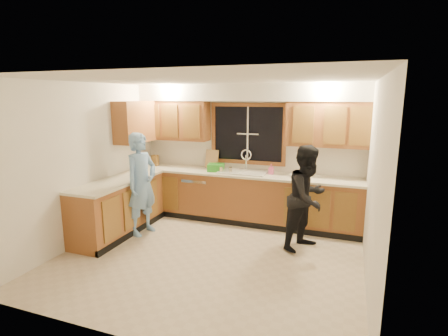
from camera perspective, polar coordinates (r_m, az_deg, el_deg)
The scene contains 26 objects.
floor at distance 5.24m, azimuth -2.31°, elevation -14.24°, with size 4.20×4.20×0.00m, color beige.
ceiling at distance 4.72m, azimuth -2.56°, elevation 14.24°, with size 4.20×4.20×0.00m, color white.
wall_back at distance 6.59m, azimuth 3.89°, elevation 2.56°, with size 4.20×4.20×0.00m, color white.
wall_left at distance 5.94m, azimuth -21.50°, elevation 0.78°, with size 3.80×3.80×0.00m, color white.
wall_right at distance 4.48m, azimuth 23.25°, elevation -2.66°, with size 3.80×3.80×0.00m, color white.
base_cabinets_back at distance 6.49m, azimuth 3.05°, elevation -4.91°, with size 4.20×0.60×0.88m, color #96572B.
base_cabinets_left at distance 6.21m, azimuth -16.72°, elevation -6.17°, with size 0.60×1.90×0.88m, color #96572B.
countertop_back at distance 6.36m, azimuth 3.05°, elevation -0.97°, with size 4.20×0.63×0.04m, color beige.
countertop_left at distance 6.08m, azimuth -16.86°, elevation -2.05°, with size 0.63×1.90×0.04m, color beige.
upper_cabinets_left at distance 6.91m, azimuth -7.96°, elevation 7.69°, with size 1.35×0.33×0.75m, color #96572B.
upper_cabinets_right at distance 6.12m, azimuth 16.53°, elevation 6.84°, with size 1.35×0.33×0.75m, color #96572B.
upper_cabinets_return at distance 6.65m, azimuth -14.39°, elevation 7.29°, with size 0.33×0.90×0.75m, color #96572B.
soffit at distance 6.34m, azimuth 3.58°, elevation 12.19°, with size 4.20×0.35×0.30m, color silver.
window_frame at distance 6.54m, azimuth 3.91°, elevation 5.58°, with size 1.44×0.03×1.14m.
sink at distance 6.39m, azimuth 3.10°, elevation -1.25°, with size 0.86×0.52×0.57m.
dishwasher at distance 6.77m, azimuth -3.89°, elevation -4.48°, with size 0.60×0.56×0.82m, color white.
stove at distance 5.78m, azimuth -20.11°, elevation -7.60°, with size 0.58×0.75×0.90m, color white.
man at distance 5.96m, azimuth -13.30°, elevation -2.56°, with size 0.62×0.41×1.71m, color #78A8E4.
woman at distance 5.38m, azimuth 13.47°, elevation -4.76°, with size 0.77×0.60×1.59m, color black.
knife_block at distance 7.13m, azimuth -11.19°, elevation 1.23°, with size 0.12×0.10×0.21m, color olive.
cutting_board at distance 6.77m, azimuth -1.98°, elevation 1.50°, with size 0.27×0.02×0.35m, color tan.
dish_crate at distance 6.49m, azimuth -1.34°, elevation 0.08°, with size 0.29×0.27×0.13m, color #2D9025.
soap_bottle at distance 6.28m, azimuth 7.72°, elevation -0.18°, with size 0.08×0.08×0.18m, color #E75894.
bowl at distance 6.08m, azimuth 11.90°, elevation -1.31°, with size 0.24×0.24×0.06m, color silver.
can_left at distance 6.33m, azimuth -0.50°, elevation -0.30°, with size 0.06×0.06×0.11m, color beige.
can_right at distance 6.29m, azimuth 1.05°, elevation -0.38°, with size 0.06×0.06×0.12m, color beige.
Camera 1 is at (1.81, -4.35, 2.28)m, focal length 28.00 mm.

